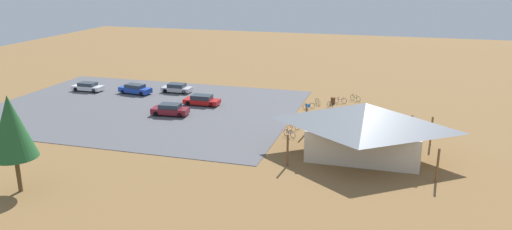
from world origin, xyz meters
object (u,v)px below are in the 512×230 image
trash_bin (333,101)px  car_red_second_row (202,100)px  bicycle_red_yard_front (294,127)px  bicycle_silver_near_sign (330,105)px  bicycle_blue_lone_east (289,134)px  car_blue_aisle_side (135,89)px  bicycle_green_front_row (355,98)px  bicycle_purple_edge_south (340,100)px  bicycle_white_near_porch (318,102)px  visitor_at_bikes (412,121)px  car_white_near_entry (88,87)px  bike_pavilion (364,125)px  car_silver_back_corner (177,88)px  bicycle_white_edge_north (324,124)px  pine_mideast (11,127)px  bicycle_orange_yard_right (329,115)px  bicycle_yellow_by_bin (309,106)px  bicycle_teal_mid_cluster (374,124)px  car_maroon_front_row (170,110)px  lot_sign (308,110)px  bicycle_black_yard_center (346,118)px

trash_bin → car_red_second_row: car_red_second_row is taller
bicycle_red_yard_front → bicycle_silver_near_sign: bearing=-104.8°
bicycle_blue_lone_east → car_red_second_row: 16.61m
car_blue_aisle_side → bicycle_green_front_row: bearing=-171.0°
bicycle_purple_edge_south → bicycle_green_front_row: bearing=-136.6°
bicycle_white_near_porch → bicycle_green_front_row: size_ratio=0.95×
car_blue_aisle_side → visitor_at_bikes: visitor_at_bikes is taller
bicycle_white_near_porch → car_white_near_entry: car_white_near_entry is taller
bike_pavilion → bicycle_red_yard_front: bike_pavilion is taller
bicycle_silver_near_sign → trash_bin: bearing=-91.7°
trash_bin → car_red_second_row: size_ratio=0.19×
bicycle_blue_lone_east → car_silver_back_corner: 24.65m
bicycle_green_front_row → car_silver_back_corner: 25.50m
bike_pavilion → bicycle_white_edge_north: size_ratio=7.66×
bike_pavilion → pine_mideast: bearing=31.2°
bicycle_purple_edge_south → car_silver_back_corner: 23.52m
bicycle_silver_near_sign → bicycle_orange_yard_right: size_ratio=1.27×
car_red_second_row → bicycle_yellow_by_bin: bearing=-170.8°
bike_pavilion → bicycle_orange_yard_right: bike_pavilion is taller
bicycle_white_near_porch → visitor_at_bikes: size_ratio=0.83×
bicycle_teal_mid_cluster → bicycle_orange_yard_right: bearing=-24.1°
bicycle_silver_near_sign → car_maroon_front_row: car_maroon_front_row is taller
trash_bin → bicycle_blue_lone_east: 14.92m
visitor_at_bikes → bicycle_red_yard_front: bearing=18.5°
lot_sign → bicycle_green_front_row: (-4.65, -10.91, -1.03)m
bicycle_white_edge_north → lot_sign: bearing=-37.4°
bicycle_teal_mid_cluster → visitor_at_bikes: 4.15m
bike_pavilion → car_red_second_row: 25.14m
bicycle_blue_lone_east → bicycle_red_yard_front: bearing=-89.2°
lot_sign → bicycle_white_edge_north: size_ratio=1.27×
bicycle_silver_near_sign → car_silver_back_corner: car_silver_back_corner is taller
trash_bin → bicycle_blue_lone_east: size_ratio=0.61×
pine_mideast → car_white_near_entry: size_ratio=1.77×
car_silver_back_corner → car_red_second_row: 8.09m
trash_bin → bicycle_yellow_by_bin: 4.20m
bike_pavilion → bicycle_purple_edge_south: bike_pavilion is taller
bicycle_black_yard_center → car_silver_back_corner: size_ratio=0.37×
lot_sign → bicycle_yellow_by_bin: 5.45m
bicycle_white_near_porch → visitor_at_bikes: (-11.75, 7.23, 0.53)m
bike_pavilion → bicycle_white_edge_north: 9.39m
car_white_near_entry → bicycle_teal_mid_cluster: bearing=172.0°
trash_bin → bicycle_white_near_porch: 2.10m
bicycle_white_near_porch → bicycle_purple_edge_south: size_ratio=0.79×
bicycle_teal_mid_cluster → bicycle_blue_lone_east: 10.38m
bicycle_black_yard_center → car_white_near_entry: car_white_near_entry is taller
bicycle_silver_near_sign → car_silver_back_corner: (22.56, -2.07, 0.31)m
bicycle_yellow_by_bin → visitor_at_bikes: (-12.54, 4.93, 0.51)m
car_silver_back_corner → bicycle_white_edge_north: bearing=156.2°
lot_sign → car_white_near_entry: size_ratio=0.48×
car_silver_back_corner → trash_bin: bearing=-179.7°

